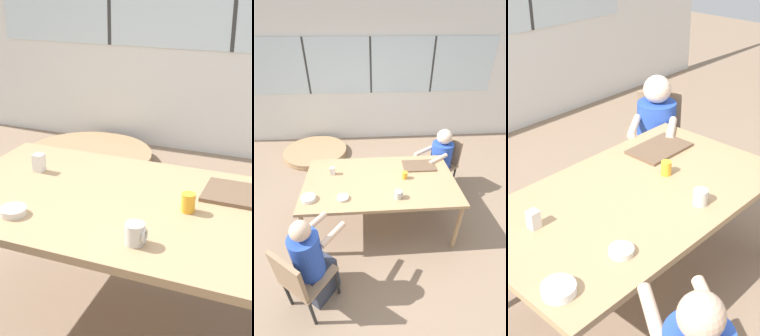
% 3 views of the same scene
% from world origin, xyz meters
% --- Properties ---
extents(ground_plane, '(16.00, 16.00, 0.00)m').
position_xyz_m(ground_plane, '(0.00, 0.00, 0.00)').
color(ground_plane, '#8C725B').
extents(wall_back_with_windows, '(8.40, 0.08, 2.80)m').
position_xyz_m(wall_back_with_windows, '(0.00, 2.77, 1.42)').
color(wall_back_with_windows, silver).
rests_on(wall_back_with_windows, ground_plane).
extents(dining_table, '(1.90, 1.09, 0.75)m').
position_xyz_m(dining_table, '(0.00, 0.00, 0.70)').
color(dining_table, tan).
rests_on(dining_table, ground_plane).
extents(chair_for_woman_green_shirt, '(0.56, 0.56, 0.87)m').
position_xyz_m(chair_for_woman_green_shirt, '(-0.80, -1.10, 0.52)').
color(chair_for_woman_green_shirt, '#937556').
rests_on(chair_for_woman_green_shirt, ground_plane).
extents(chair_for_man_blue_shirt, '(0.56, 0.56, 0.87)m').
position_xyz_m(chair_for_man_blue_shirt, '(1.12, 0.77, 0.52)').
color(chair_for_man_blue_shirt, '#937556').
rests_on(chair_for_man_blue_shirt, ground_plane).
extents(person_woman_green_shirt, '(0.50, 0.55, 1.10)m').
position_xyz_m(person_woman_green_shirt, '(-0.70, -0.97, 0.50)').
color(person_woman_green_shirt, '#333847').
rests_on(person_woman_green_shirt, ground_plane).
extents(person_man_blue_shirt, '(0.66, 0.59, 1.09)m').
position_xyz_m(person_man_blue_shirt, '(0.98, 0.67, 0.49)').
color(person_man_blue_shirt, '#333847').
rests_on(person_man_blue_shirt, ground_plane).
extents(food_tray_dark, '(0.43, 0.28, 0.02)m').
position_xyz_m(food_tray_dark, '(0.55, 0.27, 0.76)').
color(food_tray_dark, brown).
rests_on(food_tray_dark, dining_table).
extents(coffee_mug, '(0.09, 0.09, 0.09)m').
position_xyz_m(coffee_mug, '(0.19, -0.35, 0.79)').
color(coffee_mug, beige).
rests_on(coffee_mug, dining_table).
extents(juice_glass, '(0.07, 0.07, 0.09)m').
position_xyz_m(juice_glass, '(0.32, 0.01, 0.79)').
color(juice_glass, gold).
rests_on(juice_glass, dining_table).
extents(milk_carton_small, '(0.06, 0.06, 0.10)m').
position_xyz_m(milk_carton_small, '(-0.61, 0.17, 0.80)').
color(milk_carton_small, silver).
rests_on(milk_carton_small, dining_table).
extents(bowl_white_shallow, '(0.16, 0.16, 0.05)m').
position_xyz_m(bowl_white_shallow, '(-0.83, -0.32, 0.77)').
color(bowl_white_shallow, white).
rests_on(bowl_white_shallow, dining_table).
extents(bowl_cereal, '(0.13, 0.13, 0.03)m').
position_xyz_m(bowl_cereal, '(-0.44, -0.33, 0.76)').
color(bowl_cereal, silver).
rests_on(bowl_cereal, dining_table).
extents(folded_table_stack, '(1.31, 1.31, 0.12)m').
position_xyz_m(folded_table_stack, '(-1.24, 1.99, 0.06)').
color(folded_table_stack, tan).
rests_on(folded_table_stack, ground_plane).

